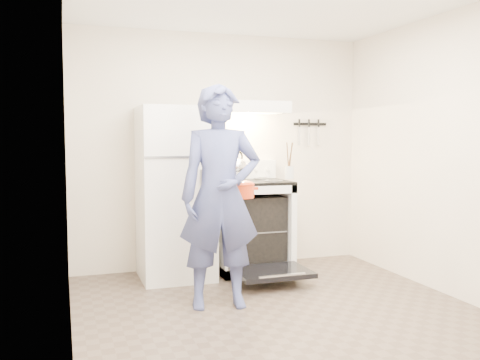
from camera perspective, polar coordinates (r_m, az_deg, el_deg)
name	(u,v)px	position (r m, az deg, el deg)	size (l,w,h in m)	color
floor	(286,317)	(4.32, 4.98, -14.36)	(3.60, 3.60, 0.00)	brown
back_wall	(221,151)	(5.79, -2.04, 3.09)	(3.20, 0.02, 2.50)	beige
refrigerator	(175,193)	(5.33, -6.95, -1.38)	(0.70, 0.70, 1.70)	white
stove_body	(251,227)	(5.63, 1.18, -5.05)	(0.76, 0.65, 0.92)	white
cooktop	(251,182)	(5.57, 1.19, -0.22)	(0.76, 0.65, 0.03)	black
backsplash	(242,169)	(5.83, 0.25, 1.13)	(0.76, 0.07, 0.20)	white
oven_door	(272,272)	(5.15, 3.43, -9.77)	(0.70, 0.54, 0.04)	black
oven_rack	(251,229)	(5.63, 1.18, -5.25)	(0.60, 0.52, 0.01)	slate
range_hood	(249,108)	(5.62, 0.94, 7.73)	(0.76, 0.50, 0.12)	white
knife_strip	(310,124)	(6.15, 7.47, 5.94)	(0.40, 0.02, 0.03)	black
pizza_stone	(245,229)	(5.53, 0.52, -5.28)	(0.33, 0.33, 0.02)	#8F7250
tea_kettle	(237,165)	(5.61, -0.37, 1.58)	(0.26, 0.21, 0.31)	silver
utensil_jar	(289,172)	(5.43, 5.29, 0.81)	(0.09, 0.09, 0.13)	silver
person	(220,197)	(4.38, -2.13, -1.79)	(0.67, 0.44, 1.83)	navy
dutch_oven	(240,191)	(4.70, -0.05, -1.17)	(0.33, 0.26, 0.22)	red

